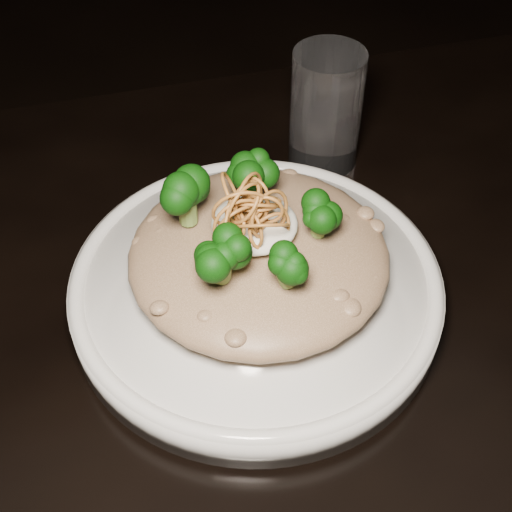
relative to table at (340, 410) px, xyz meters
The scene contains 7 objects.
table is the anchor object (origin of this frame).
plate 0.13m from the table, 129.56° to the left, with size 0.29×0.29×0.03m, color silver.
risotto 0.16m from the table, 126.76° to the left, with size 0.20×0.20×0.04m, color brown.
broccoli 0.20m from the table, 128.52° to the left, with size 0.12×0.12×0.05m, color black, non-canonical shape.
cheese 0.19m from the table, 127.21° to the left, with size 0.06×0.06×0.02m, color white.
shallots 0.21m from the table, 132.78° to the left, with size 0.06×0.06×0.04m, color brown, non-canonical shape.
drinking_glass 0.28m from the table, 76.26° to the left, with size 0.07×0.07×0.12m, color white.
Camera 1 is at (-0.15, -0.29, 1.20)m, focal length 50.00 mm.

